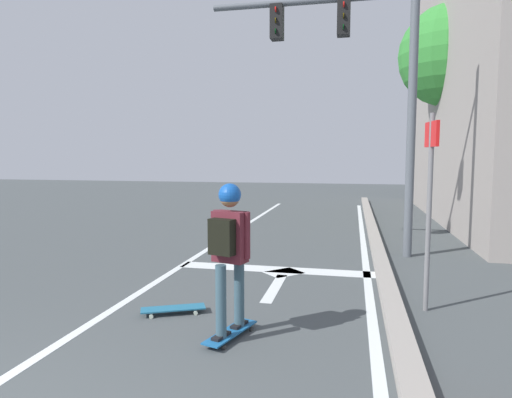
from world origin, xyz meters
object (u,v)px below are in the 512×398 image
Objects in this scene: traffic_signal_mast at (359,63)px; street_sign_post at (430,184)px; spare_skateboard at (173,309)px; skater at (229,241)px; roadside_tree at (451,56)px; skateboard at (231,332)px.

traffic_signal_mast is 3.79m from street_sign_post.
street_sign_post is (0.84, -3.05, -2.08)m from traffic_signal_mast.
skater is at bearing -32.73° from spare_skateboard.
street_sign_post is 9.45m from roadside_tree.
traffic_signal_mast reaches higher than skateboard.
skateboard is at bearing -111.66° from roadside_tree.
traffic_signal_mast is 2.18× the size of street_sign_post.
street_sign_post is (2.12, 1.32, 1.50)m from skateboard.
roadside_tree is (4.83, 9.45, 4.79)m from spare_skateboard.
roadside_tree reaches higher than spare_skateboard.
skateboard is 5.80m from traffic_signal_mast.
skateboard is 0.33× the size of street_sign_post.
skateboard is 0.13× the size of roadside_tree.
roadside_tree is (3.97, 10.00, 3.82)m from skater.
skater is at bearing -111.65° from roadside_tree.
street_sign_post is (2.13, 1.34, 0.53)m from skater.
spare_skateboard is 5.67m from traffic_signal_mast.
traffic_signal_mast is at bearing 73.67° from skater.
skater is at bearing -106.96° from skateboard.
skater is (-0.01, -0.02, 0.98)m from skateboard.
street_sign_post is at bearing -101.99° from roadside_tree.
skateboard is at bearing 73.04° from skater.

